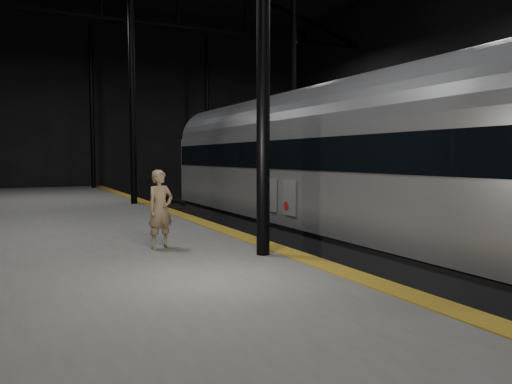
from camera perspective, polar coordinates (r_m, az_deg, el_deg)
ground at (r=15.38m, az=6.90°, el=-6.98°), size 44.00×44.00×0.00m
platform_left at (r=12.96m, az=-22.53°, el=-7.07°), size 9.00×43.80×1.00m
platform_right at (r=20.30m, az=25.10°, el=-3.23°), size 9.00×43.80×1.00m
tactile_strip at (r=13.76m, az=-4.58°, el=-4.02°), size 0.50×43.80×0.01m
track at (r=15.36m, az=6.91°, el=-6.73°), size 2.40×43.00×0.24m
train at (r=15.23m, az=6.67°, el=3.33°), size 2.77×18.43×4.93m
woman at (r=10.68m, az=-10.86°, el=-1.94°), size 0.70×0.58×1.66m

